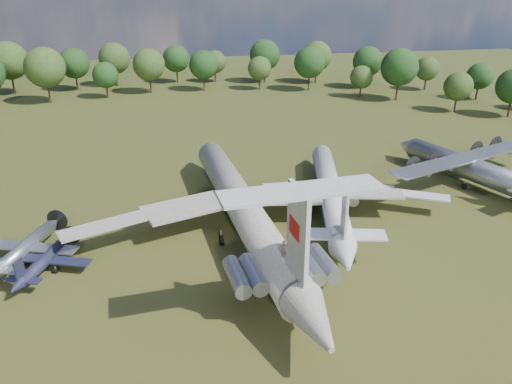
{
  "coord_description": "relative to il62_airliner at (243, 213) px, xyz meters",
  "views": [
    {
      "loc": [
        -5.16,
        -60.88,
        31.79
      ],
      "look_at": [
        5.7,
        -1.01,
        5.0
      ],
      "focal_mm": 35.0,
      "sensor_mm": 36.0,
      "label": 1
    }
  ],
  "objects": [
    {
      "name": "ground",
      "position": [
        -3.63,
        2.84,
        -2.92
      ],
      "size": [
        300.0,
        300.0,
        0.0
      ],
      "primitive_type": "plane",
      "color": "#284115",
      "rests_on": "ground"
    },
    {
      "name": "il62_airliner",
      "position": [
        0.0,
        0.0,
        0.0
      ],
      "size": [
        51.41,
        63.78,
        5.85
      ],
      "primitive_type": null,
      "rotation": [
        0.0,
        0.0,
        0.1
      ],
      "color": "#BABAB6",
      "rests_on": "ground"
    },
    {
      "name": "an12_transport",
      "position": [
        38.87,
        9.77,
        -0.62
      ],
      "size": [
        41.62,
        43.8,
        4.62
      ],
      "primitive_type": null,
      "rotation": [
        0.0,
        0.0,
        0.35
      ],
      "color": "#93959A",
      "rests_on": "ground"
    },
    {
      "name": "tu104_jet",
      "position": [
        13.51,
        4.91,
        -0.67
      ],
      "size": [
        42.96,
        51.41,
        4.5
      ],
      "primitive_type": null,
      "rotation": [
        0.0,
        0.0,
        -0.23
      ],
      "color": "silver",
      "rests_on": "ground"
    },
    {
      "name": "small_prop_west",
      "position": [
        -23.95,
        -5.04,
        -1.89
      ],
      "size": [
        14.45,
        16.78,
        2.08
      ],
      "primitive_type": null,
      "rotation": [
        0.0,
        0.0,
        -0.33
      ],
      "color": "black",
      "rests_on": "ground"
    },
    {
      "name": "small_prop_northwest",
      "position": [
        -26.75,
        -2.04,
        -1.69
      ],
      "size": [
        17.3,
        20.05,
        2.48
      ],
      "primitive_type": null,
      "rotation": [
        0.0,
        0.0,
        -0.34
      ],
      "color": "#ADB1B6",
      "rests_on": "ground"
    },
    {
      "name": "person_on_il62",
      "position": [
        1.58,
        -16.3,
        3.84
      ],
      "size": [
        0.69,
        0.47,
        1.84
      ],
      "primitive_type": "imported",
      "rotation": [
        0.0,
        0.0,
        3.09
      ],
      "color": "olive",
      "rests_on": "il62_airliner"
    }
  ]
}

